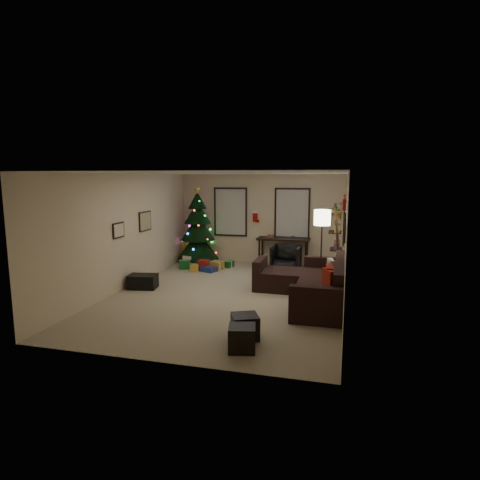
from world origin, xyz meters
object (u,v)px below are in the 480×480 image
christmas_tree (198,231)px  sofa (311,285)px  bookshelf (337,244)px  desk (283,241)px  desk_chair (286,258)px

christmas_tree → sofa: bearing=-38.4°
christmas_tree → bookshelf: size_ratio=1.21×
sofa → bookshelf: size_ratio=1.51×
desk → christmas_tree: bearing=-176.4°
sofa → desk: sofa is taller
sofa → desk: bearing=109.2°
christmas_tree → bookshelf: 4.36m
christmas_tree → desk_chair: bearing=-9.9°
desk_chair → desk: bearing=107.4°
christmas_tree → desk_chair: christmas_tree is taller
desk_chair → bookshelf: bearing=-25.6°
desk → desk_chair: size_ratio=2.11×
desk → desk_chair: bearing=-74.8°
desk_chair → sofa: bearing=-67.6°
christmas_tree → bookshelf: (4.18, -1.21, -0.04)m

